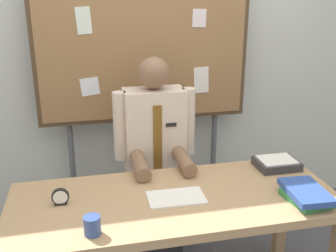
# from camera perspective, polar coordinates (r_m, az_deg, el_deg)

# --- Properties ---
(back_wall) EXTENTS (6.40, 0.08, 2.70)m
(back_wall) POSITION_cam_1_polar(r_m,az_deg,el_deg) (3.09, -4.08, 10.22)
(back_wall) COLOR silver
(back_wall) RESTS_ON ground_plane
(desk) EXTENTS (1.80, 0.73, 0.75)m
(desk) POSITION_cam_1_polar(r_m,az_deg,el_deg) (2.24, 1.03, -12.21)
(desk) COLOR tan
(desk) RESTS_ON ground_plane
(person) EXTENTS (0.55, 0.56, 1.42)m
(person) POSITION_cam_1_polar(r_m,az_deg,el_deg) (2.75, -1.88, -5.92)
(person) COLOR #2D2D33
(person) RESTS_ON ground_plane
(bulletin_board) EXTENTS (1.56, 0.09, 1.97)m
(bulletin_board) POSITION_cam_1_polar(r_m,az_deg,el_deg) (2.89, -3.47, 10.79)
(bulletin_board) COLOR #4C3823
(bulletin_board) RESTS_ON ground_plane
(book_stack) EXTENTS (0.23, 0.31, 0.07)m
(book_stack) POSITION_cam_1_polar(r_m,az_deg,el_deg) (2.27, 19.41, -9.32)
(book_stack) COLOR #337F47
(book_stack) RESTS_ON desk
(open_notebook) EXTENTS (0.31, 0.20, 0.01)m
(open_notebook) POSITION_cam_1_polar(r_m,az_deg,el_deg) (2.17, 1.10, -10.32)
(open_notebook) COLOR white
(open_notebook) RESTS_ON desk
(desk_clock) EXTENTS (0.09, 0.04, 0.09)m
(desk_clock) POSITION_cam_1_polar(r_m,az_deg,el_deg) (2.18, -15.30, -9.92)
(desk_clock) COLOR black
(desk_clock) RESTS_ON desk
(coffee_mug) EXTENTS (0.08, 0.08, 0.09)m
(coffee_mug) POSITION_cam_1_polar(r_m,az_deg,el_deg) (1.90, -10.90, -13.94)
(coffee_mug) COLOR #334C8C
(coffee_mug) RESTS_ON desk
(paper_tray) EXTENTS (0.26, 0.20, 0.06)m
(paper_tray) POSITION_cam_1_polar(r_m,az_deg,el_deg) (2.61, 15.43, -5.23)
(paper_tray) COLOR #333338
(paper_tray) RESTS_ON desk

